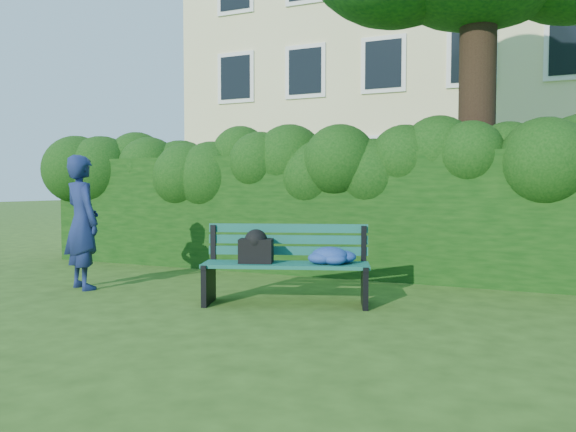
% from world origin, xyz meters
% --- Properties ---
extents(ground, '(80.00, 80.00, 0.00)m').
position_xyz_m(ground, '(0.00, 0.00, 0.00)').
color(ground, '#2D4917').
rests_on(ground, ground).
extents(apartment_building, '(16.00, 8.08, 12.00)m').
position_xyz_m(apartment_building, '(-0.00, 13.99, 6.00)').
color(apartment_building, beige).
rests_on(apartment_building, ground).
extents(hedge, '(10.00, 1.00, 1.80)m').
position_xyz_m(hedge, '(0.00, 2.20, 0.90)').
color(hedge, black).
rests_on(hedge, ground).
extents(park_bench, '(1.92, 1.13, 0.89)m').
position_xyz_m(park_bench, '(0.38, -0.16, 0.50)').
color(park_bench, '#11564D').
rests_on(park_bench, ground).
extents(man_reading, '(0.74, 0.62, 1.73)m').
position_xyz_m(man_reading, '(-2.47, -0.38, 0.86)').
color(man_reading, navy).
rests_on(man_reading, ground).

